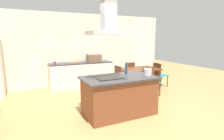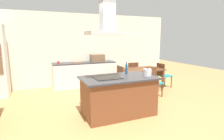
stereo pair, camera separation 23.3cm
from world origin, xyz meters
TOP-DOWN VIEW (x-y plane):
  - ground at (0.00, 1.50)m, footprint 16.00×16.00m
  - wall_back at (0.00, 3.25)m, footprint 7.20×0.10m
  - kitchen_island at (0.00, 0.00)m, footprint 1.71×0.98m
  - cooktop at (-0.27, 0.00)m, footprint 0.60×0.44m
  - tea_kettle at (0.68, -0.16)m, footprint 0.24×0.19m
  - olive_oil_bottle at (0.34, 0.27)m, footprint 0.06×0.06m
  - back_counter at (-0.07, 2.88)m, footprint 2.31×0.62m
  - countertop_microwave at (0.44, 2.88)m, footprint 0.50×0.38m
  - coffee_mug_red at (-1.01, 2.83)m, footprint 0.08×0.08m
  - cutting_board at (-0.30, 2.93)m, footprint 0.34×0.24m
  - dining_table at (1.60, 1.56)m, footprint 1.40×0.90m
  - chair_at_right_end at (2.51, 1.56)m, footprint 0.42×0.42m
  - chair_facing_back_wall at (1.60, 2.23)m, footprint 0.42×0.42m
  - chair_at_left_end at (0.68, 1.56)m, footprint 0.42×0.42m
  - chair_facing_island at (1.60, 0.89)m, footprint 0.42×0.42m
  - range_hood at (-0.27, 0.00)m, footprint 0.90×0.55m

SIDE VIEW (x-z plane):
  - ground at x=0.00m, z-range 0.00..0.00m
  - back_counter at x=-0.07m, z-range 0.00..0.90m
  - kitchen_island at x=0.00m, z-range 0.00..0.90m
  - chair_at_right_end at x=2.51m, z-range 0.06..0.95m
  - chair_facing_back_wall at x=1.60m, z-range 0.06..0.95m
  - chair_at_left_end at x=0.68m, z-range 0.06..0.95m
  - chair_facing_island at x=1.60m, z-range 0.06..0.95m
  - dining_table at x=1.60m, z-range 0.29..1.04m
  - cooktop at x=-0.27m, z-range 0.90..0.91m
  - cutting_board at x=-0.30m, z-range 0.90..0.92m
  - coffee_mug_red at x=-1.01m, z-range 0.90..0.99m
  - tea_kettle at x=0.68m, z-range 0.89..1.08m
  - olive_oil_bottle at x=0.34m, z-range 0.88..1.17m
  - countertop_microwave at x=0.44m, z-range 0.90..1.18m
  - wall_back at x=0.00m, z-range 0.00..2.70m
  - range_hood at x=-0.27m, z-range 1.71..2.49m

